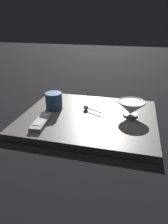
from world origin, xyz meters
The scene contains 6 objects.
ground_plane centered at (0.00, 0.00, 0.00)m, with size 6.00×6.00×0.00m, color black.
table centered at (0.00, 0.00, 0.02)m, with size 0.67×0.55×0.03m.
cereal_bowl centered at (-0.20, -0.05, 0.07)m, with size 0.14×0.14×0.08m.
coffee_mug centered at (0.20, -0.03, 0.08)m, with size 0.09×0.09×0.09m.
teaspoon centered at (0.02, -0.06, 0.04)m, with size 0.11×0.06×0.03m.
tv_remote_near centered at (0.20, 0.14, 0.04)m, with size 0.07×0.18×0.02m.
Camera 1 is at (-0.21, 0.93, 0.49)m, focal length 33.41 mm.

